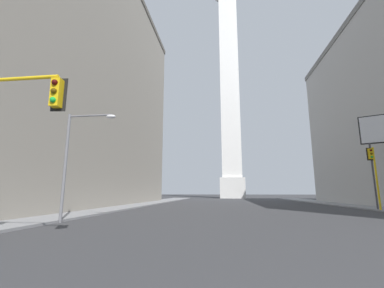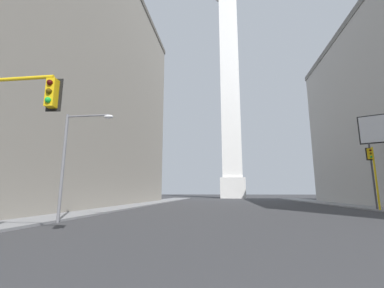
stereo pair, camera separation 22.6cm
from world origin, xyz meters
name	(u,v)px [view 1 (the left image)]	position (x,y,z in m)	size (l,w,h in m)	color
sidewalk_left	(118,207)	(-15.28, 28.79, 0.07)	(5.00, 95.96, 0.15)	gray
building_left	(20,76)	(-30.58, 28.65, 17.93)	(29.15, 51.80, 35.85)	gray
obelisk	(229,86)	(0.00, 79.97, 36.70)	(7.53, 7.53, 76.47)	silver
traffic_light_mid_right	(374,169)	(12.88, 26.72, 4.25)	(0.78, 0.51, 6.48)	yellow
street_lamp	(75,152)	(-12.08, 13.86, 4.47)	(3.36, 0.36, 7.07)	slate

